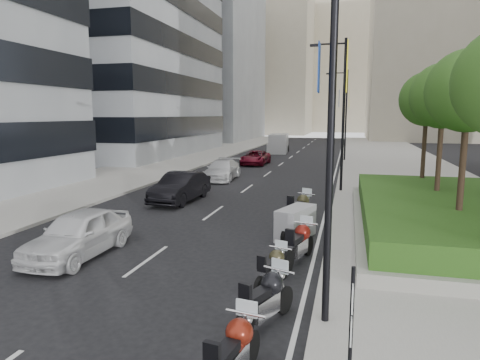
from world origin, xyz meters
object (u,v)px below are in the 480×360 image
(car_a, at_px, (79,233))
(car_d, at_px, (255,158))
(motorcycle_3, at_px, (273,268))
(car_c, at_px, (222,170))
(parking_sign, at_px, (351,335))
(delivery_van, at_px, (278,144))
(motorcycle_2, at_px, (266,300))
(motorcycle_4, at_px, (300,243))
(motorcycle_5, at_px, (296,223))
(car_b, at_px, (180,187))
(motorcycle_6, at_px, (300,208))
(lamp_post_0, at_px, (324,94))
(lamp_post_1, at_px, (341,108))
(lamp_post_2, at_px, (345,110))
(motorcycle_1, at_px, (234,354))

(car_a, xyz_separation_m, car_d, (0.07, 27.17, -0.11))
(car_a, relative_size, car_d, 0.96)
(motorcycle_3, bearing_deg, car_c, 36.44)
(parking_sign, relative_size, delivery_van, 0.45)
(motorcycle_2, distance_m, motorcycle_4, 4.36)
(parking_sign, height_order, motorcycle_5, parking_sign)
(car_b, distance_m, car_d, 17.89)
(motorcycle_6, bearing_deg, lamp_post_0, -149.36)
(lamp_post_1, xyz_separation_m, motorcycle_3, (-1.34, -15.12, -4.53))
(motorcycle_4, bearing_deg, motorcycle_2, -168.67)
(car_a, bearing_deg, car_d, 90.33)
(motorcycle_2, distance_m, car_d, 31.12)
(car_d, bearing_deg, car_c, -90.59)
(lamp_post_2, height_order, car_a, lamp_post_2)
(motorcycle_4, bearing_deg, car_d, 29.73)
(motorcycle_1, height_order, motorcycle_3, motorcycle_1)
(lamp_post_1, relative_size, motorcycle_1, 3.94)
(motorcycle_2, height_order, car_b, car_b)
(motorcycle_2, height_order, car_a, car_a)
(motorcycle_2, xyz_separation_m, motorcycle_4, (0.24, 4.35, 0.01))
(lamp_post_0, relative_size, lamp_post_2, 1.00)
(lamp_post_1, bearing_deg, motorcycle_6, -100.00)
(car_a, distance_m, delivery_van, 40.20)
(lamp_post_0, xyz_separation_m, motorcycle_4, (-0.87, 4.02, -4.43))
(lamp_post_1, distance_m, motorcycle_3, 15.84)
(motorcycle_2, bearing_deg, motorcycle_3, 26.86)
(car_b, bearing_deg, lamp_post_1, 33.97)
(car_b, xyz_separation_m, car_d, (0.26, 17.89, -0.13))
(lamp_post_2, relative_size, motorcycle_5, 4.17)
(lamp_post_0, xyz_separation_m, car_c, (-8.26, 20.19, -4.35))
(delivery_van, bearing_deg, car_b, -95.12)
(lamp_post_2, height_order, motorcycle_6, lamp_post_2)
(lamp_post_1, xyz_separation_m, parking_sign, (0.66, -20.00, -3.61))
(car_a, bearing_deg, car_c, 91.32)
(motorcycle_4, xyz_separation_m, motorcycle_5, (-0.43, 2.58, -0.03))
(car_d, xyz_separation_m, delivery_van, (0.08, 13.03, 0.41))
(lamp_post_2, distance_m, car_b, 24.66)
(motorcycle_2, relative_size, motorcycle_3, 1.14)
(motorcycle_2, height_order, car_c, car_c)
(parking_sign, bearing_deg, lamp_post_1, 91.88)
(car_b, height_order, car_c, car_b)
(lamp_post_1, relative_size, delivery_van, 1.61)
(motorcycle_4, distance_m, car_b, 10.94)
(motorcycle_6, bearing_deg, delivery_van, 32.46)
(lamp_post_1, xyz_separation_m, motorcycle_4, (-0.87, -12.98, -4.43))
(motorcycle_4, xyz_separation_m, car_d, (-7.07, 26.01, 0.02))
(motorcycle_5, height_order, car_a, car_a)
(motorcycle_3, xyz_separation_m, car_a, (-6.68, 0.98, 0.23))
(lamp_post_1, height_order, car_d, lamp_post_1)
(car_b, bearing_deg, car_c, 93.77)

